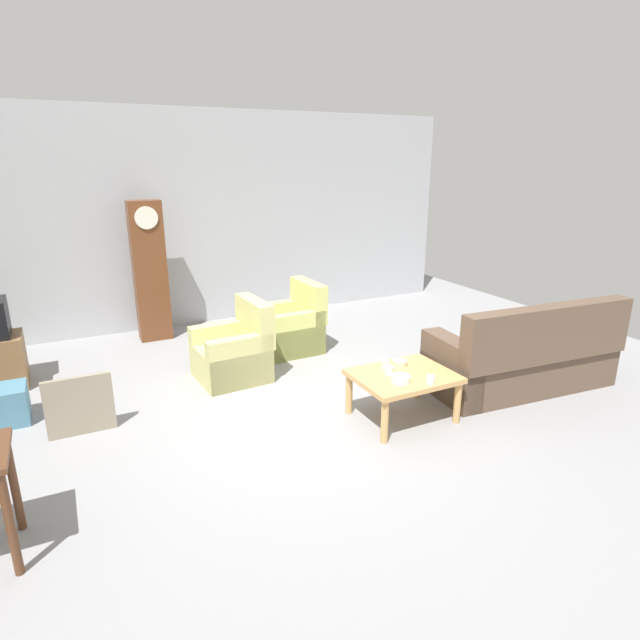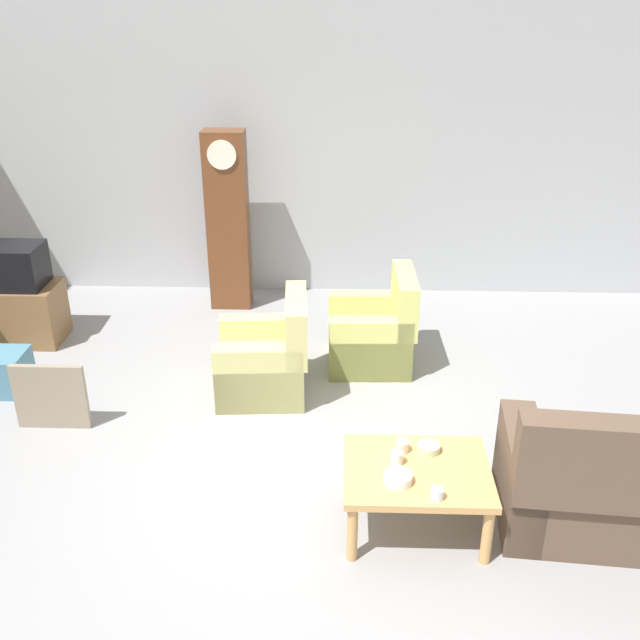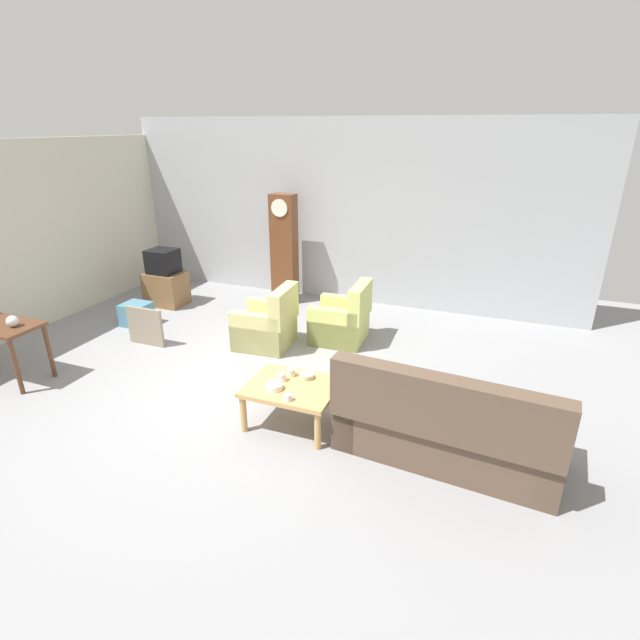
% 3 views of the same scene
% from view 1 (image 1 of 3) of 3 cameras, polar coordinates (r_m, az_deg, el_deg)
% --- Properties ---
extents(ground_plane, '(10.40, 10.40, 0.00)m').
position_cam_1_polar(ground_plane, '(5.48, -1.47, -9.85)').
color(ground_plane, gray).
extents(garage_door_wall, '(8.40, 0.16, 3.20)m').
position_cam_1_polar(garage_door_wall, '(8.32, -12.45, 10.70)').
color(garage_door_wall, '#ADAFB5').
rests_on(garage_door_wall, ground_plane).
extents(couch_floral, '(2.17, 1.06, 1.04)m').
position_cam_1_polar(couch_floral, '(6.27, 21.38, -3.93)').
color(couch_floral, brown).
rests_on(couch_floral, ground_plane).
extents(armchair_olive_near, '(0.84, 0.81, 0.92)m').
position_cam_1_polar(armchair_olive_near, '(6.22, -9.30, -3.60)').
color(armchair_olive_near, '#CCC67A').
rests_on(armchair_olive_near, ground_plane).
extents(armchair_olive_far, '(0.81, 0.79, 0.92)m').
position_cam_1_polar(armchair_olive_far, '(7.04, -3.20, -0.89)').
color(armchair_olive_far, '#D2D873').
rests_on(armchair_olive_far, ground_plane).
extents(coffee_table_wood, '(0.96, 0.76, 0.48)m').
position_cam_1_polar(coffee_table_wood, '(5.23, 9.07, -6.52)').
color(coffee_table_wood, tan).
rests_on(coffee_table_wood, ground_plane).
extents(grandfather_clock, '(0.44, 0.30, 1.96)m').
position_cam_1_polar(grandfather_clock, '(7.68, -18.09, 5.07)').
color(grandfather_clock, brown).
rests_on(grandfather_clock, ground_plane).
extents(framed_picture_leaning, '(0.60, 0.05, 0.58)m').
position_cam_1_polar(framed_picture_leaning, '(5.41, -24.76, -8.50)').
color(framed_picture_leaning, gray).
rests_on(framed_picture_leaning, ground_plane).
extents(storage_box_blue, '(0.43, 0.40, 0.37)m').
position_cam_1_polar(storage_box_blue, '(6.02, -31.25, -8.00)').
color(storage_box_blue, teal).
rests_on(storage_box_blue, ground_plane).
extents(cup_white_porcelain, '(0.08, 0.08, 0.09)m').
position_cam_1_polar(cup_white_porcelain, '(5.15, 7.59, -5.46)').
color(cup_white_porcelain, white).
rests_on(cup_white_porcelain, coffee_table_wood).
extents(cup_blue_rimmed, '(0.08, 0.08, 0.07)m').
position_cam_1_polar(cup_blue_rimmed, '(5.03, 11.98, -6.38)').
color(cup_blue_rimmed, silver).
rests_on(cup_blue_rimmed, coffee_table_wood).
extents(cup_cream_tall, '(0.09, 0.09, 0.08)m').
position_cam_1_polar(cup_cream_tall, '(5.28, 7.16, -4.90)').
color(cup_cream_tall, beige).
rests_on(cup_cream_tall, coffee_table_wood).
extents(bowl_white_stacked, '(0.18, 0.18, 0.06)m').
position_cam_1_polar(bowl_white_stacked, '(5.01, 8.81, -6.35)').
color(bowl_white_stacked, white).
rests_on(bowl_white_stacked, coffee_table_wood).
extents(bowl_shallow_green, '(0.16, 0.16, 0.05)m').
position_cam_1_polar(bowl_shallow_green, '(5.39, 8.70, -4.65)').
color(bowl_shallow_green, '#B2C69E').
rests_on(bowl_shallow_green, coffee_table_wood).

